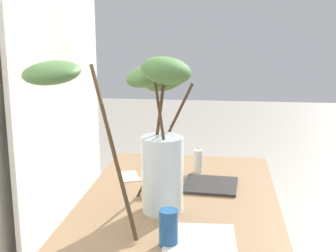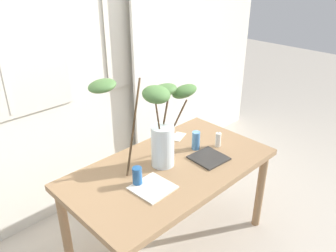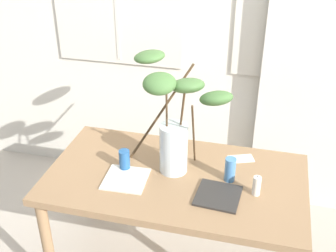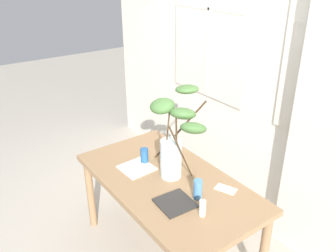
{
  "view_description": "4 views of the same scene",
  "coord_description": "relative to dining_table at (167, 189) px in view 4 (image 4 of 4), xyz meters",
  "views": [
    {
      "loc": [
        -1.68,
        -0.17,
        1.46
      ],
      "look_at": [
        -0.08,
        0.02,
        1.09
      ],
      "focal_mm": 48.41,
      "sensor_mm": 36.0,
      "label": 1
    },
    {
      "loc": [
        -1.44,
        -1.45,
        2.07
      ],
      "look_at": [
        0.02,
        0.05,
        1.03
      ],
      "focal_mm": 36.48,
      "sensor_mm": 36.0,
      "label": 2
    },
    {
      "loc": [
        0.45,
        -1.96,
        2.22
      ],
      "look_at": [
        -0.06,
        0.07,
        1.02
      ],
      "focal_mm": 45.81,
      "sensor_mm": 36.0,
      "label": 3
    },
    {
      "loc": [
        1.77,
        -1.29,
        2.23
      ],
      "look_at": [
        -0.01,
        0.01,
        1.18
      ],
      "focal_mm": 36.99,
      "sensor_mm": 36.0,
      "label": 4
    }
  ],
  "objects": [
    {
      "name": "ground",
      "position": [
        0.0,
        0.0,
        -0.65
      ],
      "size": [
        14.0,
        14.0,
        0.0
      ],
      "primitive_type": "plane",
      "color": "#B7AD9E"
    },
    {
      "name": "back_wall_with_windows",
      "position": [
        0.0,
        1.04,
        0.79
      ],
      "size": [
        4.67,
        0.14,
        2.86
      ],
      "color": "silver",
      "rests_on": "ground"
    },
    {
      "name": "dining_table",
      "position": [
        0.0,
        0.0,
        0.0
      ],
      "size": [
        1.5,
        0.82,
        0.74
      ],
      "color": "#93704C",
      "rests_on": "ground"
    },
    {
      "name": "vase_with_branches",
      "position": [
        -0.03,
        0.1,
        0.43
      ],
      "size": [
        0.69,
        0.61,
        0.62
      ],
      "color": "silver",
      "rests_on": "dining_table"
    },
    {
      "name": "drinking_glass_blue_left",
      "position": [
        -0.31,
        -0.01,
        0.15
      ],
      "size": [
        0.06,
        0.06,
        0.12
      ],
      "primitive_type": "cylinder",
      "color": "#235693",
      "rests_on": "dining_table"
    },
    {
      "name": "drinking_glass_blue_right",
      "position": [
        0.31,
        0.04,
        0.16
      ],
      "size": [
        0.06,
        0.06,
        0.14
      ],
      "primitive_type": "cylinder",
      "color": "#4C84BC",
      "rests_on": "dining_table"
    },
    {
      "name": "plate_square_left",
      "position": [
        -0.27,
        -0.11,
        0.09
      ],
      "size": [
        0.25,
        0.25,
        0.01
      ],
      "primitive_type": "cube",
      "rotation": [
        0.0,
        0.0,
        0.05
      ],
      "color": "silver",
      "rests_on": "dining_table"
    },
    {
      "name": "plate_square_right",
      "position": [
        0.27,
        -0.13,
        0.09
      ],
      "size": [
        0.25,
        0.25,
        0.01
      ],
      "primitive_type": "cube",
      "rotation": [
        0.0,
        0.0,
        -0.07
      ],
      "color": "#2D2B28",
      "rests_on": "dining_table"
    },
    {
      "name": "napkin_folded",
      "position": [
        0.35,
        0.27,
        0.09
      ],
      "size": [
        0.17,
        0.14,
        0.0
      ],
      "primitive_type": "cube",
      "rotation": [
        0.0,
        0.0,
        0.38
      ],
      "color": "silver",
      "rests_on": "dining_table"
    },
    {
      "name": "pillar_candle",
      "position": [
        0.46,
        -0.06,
        0.14
      ],
      "size": [
        0.04,
        0.04,
        0.13
      ],
      "color": "silver",
      "rests_on": "dining_table"
    }
  ]
}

